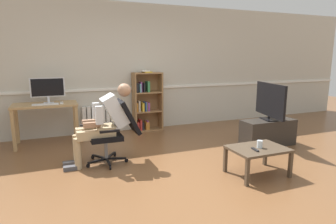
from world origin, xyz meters
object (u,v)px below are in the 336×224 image
object	(u,v)px
radiator	(101,120)
coffee_table	(258,151)
spare_remote	(255,150)
tv_stand	(268,132)
tv_screen	(270,101)
bookshelf	(146,103)
computer_mouse	(62,103)
drinking_glass	(260,144)
computer_desk	(45,110)
keyboard	(45,104)
imac_monitor	(48,88)
person_seated	(104,122)
office_chair	(116,129)

from	to	relation	value
radiator	coffee_table	size ratio (longest dim) A/B	0.99
spare_remote	coffee_table	bearing A→B (deg)	-136.30
tv_stand	tv_screen	world-z (taller)	tv_screen
bookshelf	coffee_table	size ratio (longest dim) A/B	1.73
radiator	spare_remote	bearing A→B (deg)	-63.62
computer_mouse	drinking_glass	size ratio (longest dim) A/B	0.98
computer_desk	keyboard	bearing A→B (deg)	-84.68
computer_desk	imac_monitor	distance (m)	0.40
imac_monitor	radiator	distance (m)	1.26
drinking_glass	coffee_table	bearing A→B (deg)	125.07
keyboard	computer_mouse	bearing A→B (deg)	4.26
bookshelf	computer_mouse	bearing A→B (deg)	-166.57
radiator	person_seated	distance (m)	1.82
keyboard	tv_screen	size ratio (longest dim) A/B	0.46
tv_stand	spare_remote	xyz separation A→B (m)	(-1.17, -1.09, 0.16)
keyboard	tv_screen	bearing A→B (deg)	-21.20
tv_stand	tv_screen	bearing A→B (deg)	-12.98
bookshelf	drinking_glass	world-z (taller)	bookshelf
keyboard	person_seated	bearing A→B (deg)	-56.90
imac_monitor	office_chair	world-z (taller)	imac_monitor
keyboard	drinking_glass	distance (m)	3.65
tv_stand	computer_mouse	bearing A→B (deg)	157.03
imac_monitor	tv_stand	bearing A→B (deg)	-24.36
imac_monitor	spare_remote	bearing A→B (deg)	-47.74
tv_stand	coffee_table	bearing A→B (deg)	-136.28
keyboard	office_chair	distance (m)	1.60
tv_stand	coffee_table	world-z (taller)	tv_stand
keyboard	tv_stand	world-z (taller)	keyboard
drinking_glass	computer_desk	bearing A→B (deg)	135.83
bookshelf	coffee_table	xyz separation A→B (m)	(0.67, -2.88, -0.28)
tv_stand	drinking_glass	size ratio (longest dim) A/B	9.80
computer_desk	radiator	distance (m)	1.17
imac_monitor	keyboard	bearing A→B (deg)	-103.67
computer_desk	office_chair	size ratio (longest dim) A/B	1.15
computer_desk	tv_screen	size ratio (longest dim) A/B	1.15
radiator	spare_remote	xyz separation A→B (m)	(1.52, -3.06, 0.10)
imac_monitor	tv_screen	xyz separation A→B (m)	(3.67, -1.66, -0.21)
computer_mouse	coffee_table	size ratio (longest dim) A/B	0.13
computer_mouse	spare_remote	distance (m)	3.44
tv_stand	spare_remote	size ratio (longest dim) A/B	6.67
office_chair	person_seated	bearing A→B (deg)	-90.00
drinking_glass	spare_remote	bearing A→B (deg)	-153.46
person_seated	computer_desk	bearing A→B (deg)	-149.09
keyboard	computer_mouse	xyz separation A→B (m)	(0.27, 0.02, 0.01)
office_chair	computer_mouse	bearing A→B (deg)	-150.15
person_seated	drinking_glass	bearing A→B (deg)	56.73
computer_mouse	drinking_glass	distance (m)	3.48
keyboard	spare_remote	size ratio (longest dim) A/B	2.93
keyboard	radiator	bearing A→B (deg)	27.20
computer_desk	imac_monitor	xyz separation A→B (m)	(0.07, 0.08, 0.39)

